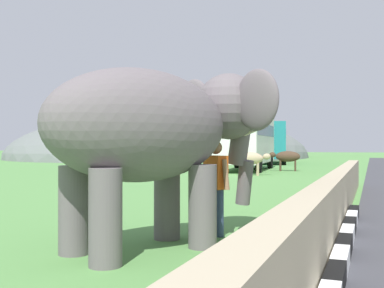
{
  "coord_description": "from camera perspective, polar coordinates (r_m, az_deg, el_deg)",
  "views": [
    {
      "loc": [
        -3.4,
        3.5,
        1.58
      ],
      "look_at": [
        3.47,
        6.14,
        1.6
      ],
      "focal_mm": 43.96,
      "sensor_mm": 36.0,
      "label": 1
    }
  ],
  "objects": [
    {
      "name": "cow_far",
      "position": [
        33.82,
        6.23,
        -1.37
      ],
      "size": [
        0.88,
        1.93,
        1.23
      ],
      "color": "tan",
      "rests_on": "ground_plane"
    },
    {
      "name": "elephant",
      "position": [
        7.27,
        -3.92,
        1.89
      ],
      "size": [
        3.97,
        3.4,
        2.84
      ],
      "color": "#655C60",
      "rests_on": "ground_plane"
    },
    {
      "name": "barrier_parapet",
      "position": [
        5.55,
        13.88,
        -11.37
      ],
      "size": [
        28.0,
        0.36,
        1.0
      ],
      "primitive_type": "cube",
      "color": "tan",
      "rests_on": "ground_plane"
    },
    {
      "name": "person_handler",
      "position": [
        8.22,
        2.89,
        -4.72
      ],
      "size": [
        0.42,
        0.62,
        1.66
      ],
      "color": "navy",
      "rests_on": "ground_plane"
    },
    {
      "name": "bus_white",
      "position": [
        30.21,
        6.67,
        0.78
      ],
      "size": [
        8.75,
        3.21,
        3.5
      ],
      "color": "silver",
      "rests_on": "ground_plane"
    },
    {
      "name": "cow_near",
      "position": [
        24.73,
        7.04,
        -1.81
      ],
      "size": [
        1.06,
        1.92,
        1.23
      ],
      "color": "tan",
      "rests_on": "ground_plane"
    },
    {
      "name": "hill_east",
      "position": [
        64.0,
        -3.07,
        -1.59
      ],
      "size": [
        46.74,
        37.39,
        11.64
      ],
      "color": "slate",
      "rests_on": "ground_plane"
    },
    {
      "name": "bus_teal",
      "position": [
        41.66,
        9.43,
        0.52
      ],
      "size": [
        8.82,
        4.13,
        3.5
      ],
      "color": "teal",
      "rests_on": "ground_plane"
    },
    {
      "name": "cow_mid",
      "position": [
        29.57,
        11.46,
        -1.54
      ],
      "size": [
        0.82,
        1.92,
        1.23
      ],
      "color": "#473323",
      "rests_on": "ground_plane"
    }
  ]
}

